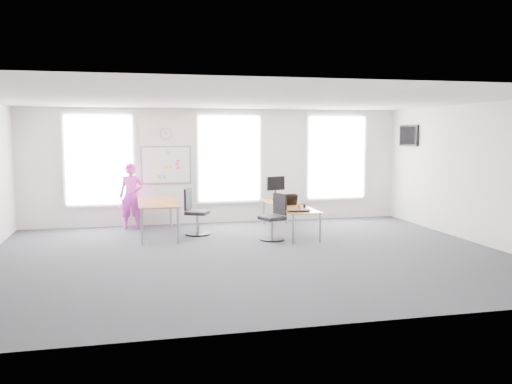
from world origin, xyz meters
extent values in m
plane|color=#2A2A2F|center=(0.00, 0.00, 0.00)|extent=(10.00, 10.00, 0.00)
plane|color=white|center=(0.00, 0.00, 3.00)|extent=(10.00, 10.00, 0.00)
plane|color=white|center=(0.00, 4.00, 1.50)|extent=(10.00, 0.00, 10.00)
plane|color=white|center=(0.00, -4.00, 1.50)|extent=(10.00, 0.00, 10.00)
plane|color=white|center=(5.00, 0.00, 1.50)|extent=(0.00, 10.00, 10.00)
cube|color=silver|center=(-3.00, 3.97, 1.70)|extent=(1.60, 0.06, 2.20)
cube|color=silver|center=(0.30, 3.97, 1.70)|extent=(1.60, 0.06, 2.20)
cube|color=silver|center=(3.30, 3.97, 1.70)|extent=(1.60, 0.06, 2.20)
cube|color=#AC542C|center=(1.41, 2.14, 0.65)|extent=(0.72, 2.71, 0.03)
cylinder|color=gray|center=(1.11, 0.85, 0.32)|extent=(0.05, 0.05, 0.63)
cylinder|color=gray|center=(1.72, 0.85, 0.32)|extent=(0.05, 0.05, 0.63)
cylinder|color=gray|center=(1.11, 3.44, 0.32)|extent=(0.05, 0.05, 0.63)
cylinder|color=gray|center=(1.72, 3.44, 0.32)|extent=(0.05, 0.05, 0.63)
cube|color=#AC542C|center=(-1.66, 2.50, 0.78)|extent=(0.88, 2.19, 0.03)
cylinder|color=gray|center=(-2.04, 1.47, 0.38)|extent=(0.05, 0.05, 0.77)
cylinder|color=gray|center=(-1.28, 1.47, 0.38)|extent=(0.05, 0.05, 0.77)
cylinder|color=gray|center=(-2.04, 3.54, 0.38)|extent=(0.05, 0.05, 0.77)
cylinder|color=gray|center=(-1.28, 3.54, 0.38)|extent=(0.05, 0.05, 0.77)
cylinder|color=black|center=(0.78, 1.36, 0.02)|extent=(0.55, 0.55, 0.03)
cylinder|color=gray|center=(0.78, 1.36, 0.25)|extent=(0.06, 0.06, 0.44)
cube|color=black|center=(0.78, 1.36, 0.50)|extent=(0.60, 0.60, 0.07)
cube|color=black|center=(0.98, 1.43, 0.79)|extent=(0.21, 0.43, 0.48)
cylinder|color=black|center=(-0.75, 2.37, 0.02)|extent=(0.58, 0.58, 0.03)
cylinder|color=gray|center=(-0.75, 2.37, 0.27)|extent=(0.07, 0.07, 0.47)
cube|color=black|center=(-0.75, 2.37, 0.52)|extent=(0.65, 0.65, 0.08)
cube|color=black|center=(-0.96, 2.46, 0.84)|extent=(0.24, 0.45, 0.50)
imported|color=#EE37CE|center=(-2.24, 3.54, 0.82)|extent=(0.66, 0.49, 1.64)
cube|color=white|center=(-1.35, 3.97, 1.55)|extent=(1.20, 0.03, 0.90)
cylinder|color=gray|center=(-1.35, 3.97, 2.35)|extent=(0.30, 0.04, 0.30)
cube|color=black|center=(4.95, 3.00, 2.30)|extent=(0.06, 0.90, 0.55)
cube|color=black|center=(1.29, 1.06, 0.67)|extent=(0.48, 0.22, 0.02)
ellipsoid|color=black|center=(1.57, 1.17, 0.68)|extent=(0.07, 0.11, 0.04)
cylinder|color=black|center=(1.46, 1.46, 0.66)|extent=(0.07, 0.07, 0.01)
cylinder|color=black|center=(1.49, 1.63, 0.70)|extent=(0.04, 0.08, 0.08)
cylinder|color=black|center=(1.61, 1.63, 0.70)|extent=(0.04, 0.08, 0.08)
cylinder|color=gold|center=(1.49, 1.63, 0.70)|extent=(0.01, 0.09, 0.09)
cube|color=black|center=(1.55, 1.63, 0.75)|extent=(0.15, 0.02, 0.01)
cube|color=black|center=(1.43, 2.15, 0.79)|extent=(0.32, 0.08, 0.26)
cube|color=orange|center=(1.43, 2.08, 0.78)|extent=(0.31, 0.10, 0.24)
cube|color=black|center=(1.43, 2.06, 0.79)|extent=(0.33, 0.10, 0.26)
cube|color=beige|center=(1.34, 2.47, 0.72)|extent=(0.36, 0.29, 0.11)
cylinder|color=black|center=(1.38, 3.30, 0.67)|extent=(0.22, 0.22, 0.02)
cylinder|color=black|center=(1.38, 3.30, 0.78)|extent=(0.04, 0.04, 0.22)
cube|color=black|center=(1.38, 3.29, 1.08)|extent=(0.53, 0.19, 0.36)
cube|color=black|center=(1.38, 3.27, 1.08)|extent=(0.48, 0.15, 0.32)
camera|label=1|loc=(-2.26, -10.09, 2.35)|focal=38.00mm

